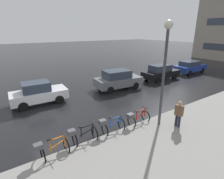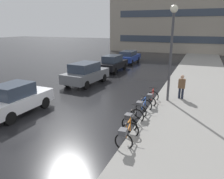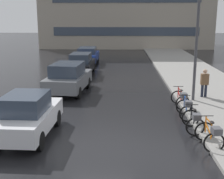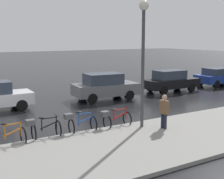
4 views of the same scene
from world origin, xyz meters
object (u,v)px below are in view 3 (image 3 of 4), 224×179
at_px(car_white, 28,116).
at_px(pedestrian, 204,83).
at_px(bicycle_nearest, 211,135).
at_px(car_blue, 87,55).
at_px(bicycle_farthest, 181,98).
at_px(car_grey, 68,78).
at_px(streetlamp, 197,28).
at_px(bicycle_third, 186,108).
at_px(bicycle_second, 194,120).
at_px(car_black, 81,64).

height_order(car_white, pedestrian, car_white).
height_order(bicycle_nearest, car_blue, car_blue).
height_order(bicycle_farthest, pedestrian, pedestrian).
bearing_deg(car_white, car_grey, 87.06).
xyz_separation_m(bicycle_farthest, car_white, (-6.27, -3.87, 0.33)).
distance_m(car_grey, streetlamp, 7.58).
bearing_deg(car_blue, car_white, -90.78).
relative_size(car_white, car_grey, 0.90).
height_order(bicycle_third, car_white, car_white).
xyz_separation_m(bicycle_nearest, car_white, (-6.39, 0.88, 0.31)).
distance_m(car_white, pedestrian, 9.50).
bearing_deg(car_white, pedestrian, 35.16).
bearing_deg(bicycle_third, streetlamp, 71.45).
bearing_deg(bicycle_third, car_blue, 110.74).
relative_size(bicycle_second, pedestrian, 0.83).
bearing_deg(bicycle_second, bicycle_farthest, 87.94).
relative_size(bicycle_second, streetlamp, 0.24).
relative_size(bicycle_nearest, bicycle_farthest, 0.93).
bearing_deg(car_grey, streetlamp, -16.23).
distance_m(bicycle_third, car_grey, 7.43).
height_order(bicycle_second, pedestrian, pedestrian).
distance_m(bicycle_nearest, bicycle_third, 3.07).
xyz_separation_m(pedestrian, streetlamp, (-0.70, -0.66, 2.85)).
bearing_deg(car_grey, bicycle_nearest, -51.70).
relative_size(bicycle_nearest, car_black, 0.31).
bearing_deg(bicycle_nearest, bicycle_third, 93.73).
xyz_separation_m(bicycle_second, car_blue, (-5.91, 17.28, 0.29)).
bearing_deg(bicycle_third, bicycle_farthest, 87.14).
distance_m(car_black, streetlamp, 10.57).
relative_size(bicycle_farthest, car_grey, 0.33).
height_order(bicycle_farthest, car_white, car_white).
bearing_deg(car_blue, bicycle_second, -71.13).
bearing_deg(bicycle_second, streetlamp, 77.75).
xyz_separation_m(bicycle_nearest, car_black, (-6.03, 13.29, 0.31)).
distance_m(car_black, car_blue, 5.46).
xyz_separation_m(bicycle_third, bicycle_farthest, (0.08, 1.69, -0.02)).
height_order(car_black, pedestrian, pedestrian).
xyz_separation_m(bicycle_second, car_white, (-6.15, -0.60, 0.32)).
bearing_deg(streetlamp, bicycle_nearest, -96.83).
distance_m(bicycle_second, pedestrian, 5.15).
height_order(car_white, car_blue, car_white).
height_order(bicycle_third, car_grey, car_grey).
bearing_deg(bicycle_farthest, bicycle_second, -92.06).
bearing_deg(pedestrian, car_blue, 121.23).
height_order(car_white, car_black, car_white).
xyz_separation_m(bicycle_nearest, streetlamp, (0.68, 5.69, 3.27)).
bearing_deg(bicycle_nearest, bicycle_farthest, 91.40).
distance_m(car_blue, streetlamp, 15.04).
distance_m(bicycle_nearest, streetlamp, 6.60).
bearing_deg(car_blue, car_grey, -89.47).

